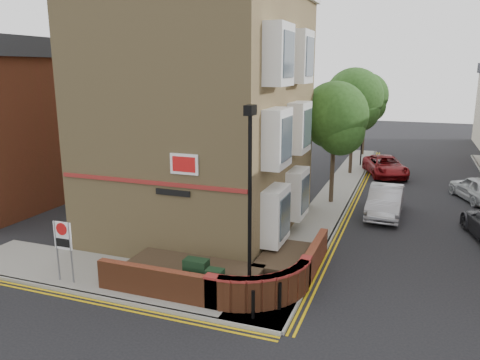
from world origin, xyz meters
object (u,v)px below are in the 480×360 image
object	(u,v)px
zone_sign	(63,240)
silver_car_near	(385,201)
utility_cabinet_large	(196,276)
lamppost	(250,207)

from	to	relation	value
zone_sign	silver_car_near	bearing A→B (deg)	50.79
zone_sign	utility_cabinet_large	bearing A→B (deg)	9.69
utility_cabinet_large	silver_car_near	distance (m)	12.62
lamppost	zone_sign	xyz separation A→B (m)	(-6.60, -0.70, -1.70)
lamppost	utility_cabinet_large	xyz separation A→B (m)	(-1.90, 0.10, -2.62)
lamppost	silver_car_near	xyz separation A→B (m)	(3.40, 11.55, -2.57)
lamppost	utility_cabinet_large	size ratio (longest dim) A/B	5.25
lamppost	silver_car_near	distance (m)	12.32
utility_cabinet_large	silver_car_near	xyz separation A→B (m)	(5.30, 11.45, 0.05)
lamppost	silver_car_near	size ratio (longest dim) A/B	1.35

